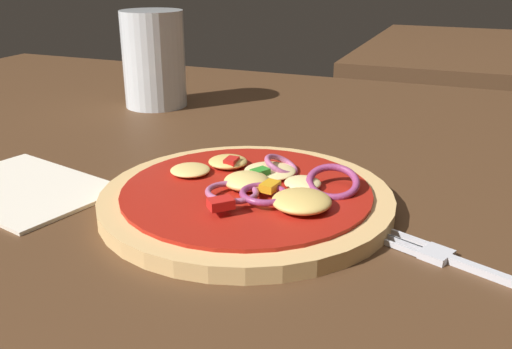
{
  "coord_description": "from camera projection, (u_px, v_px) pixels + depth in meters",
  "views": [
    {
      "loc": [
        0.14,
        -0.35,
        0.22
      ],
      "look_at": [
        -0.02,
        0.04,
        0.06
      ],
      "focal_mm": 39.42,
      "sensor_mm": 36.0,
      "label": 1
    }
  ],
  "objects": [
    {
      "name": "pizza",
      "position": [
        249.0,
        196.0,
        0.44
      ],
      "size": [
        0.23,
        0.23,
        0.03
      ],
      "color": "tan",
      "rests_on": "dining_table"
    },
    {
      "name": "dining_table",
      "position": [
        264.0,
        244.0,
        0.43
      ],
      "size": [
        1.46,
        1.08,
        0.04
      ],
      "color": "#4C301C",
      "rests_on": "ground"
    },
    {
      "name": "fork",
      "position": [
        504.0,
        279.0,
        0.34
      ],
      "size": [
        0.18,
        0.08,
        0.01
      ],
      "color": "silver",
      "rests_on": "dining_table"
    },
    {
      "name": "beer_glass",
      "position": [
        154.0,
        63.0,
        0.72
      ],
      "size": [
        0.08,
        0.08,
        0.12
      ],
      "color": "silver",
      "rests_on": "dining_table"
    },
    {
      "name": "napkin",
      "position": [
        23.0,
        188.0,
        0.47
      ],
      "size": [
        0.17,
        0.13,
        0.0
      ],
      "color": "silver",
      "rests_on": "dining_table"
    }
  ]
}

